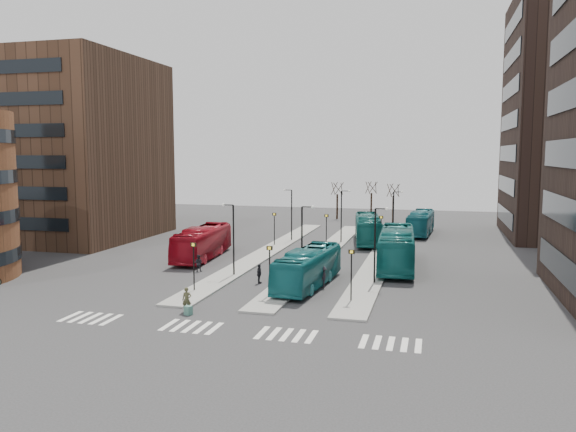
% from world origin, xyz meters
% --- Properties ---
extents(ground, '(160.00, 160.00, 0.00)m').
position_xyz_m(ground, '(0.00, 0.00, 0.00)').
color(ground, '#2A2A2D').
rests_on(ground, ground).
extents(island_left, '(2.50, 45.00, 0.15)m').
position_xyz_m(island_left, '(-4.00, 30.00, 0.07)').
color(island_left, gray).
rests_on(island_left, ground).
extents(island_mid, '(2.50, 45.00, 0.15)m').
position_xyz_m(island_mid, '(2.00, 30.00, 0.07)').
color(island_mid, gray).
rests_on(island_mid, ground).
extents(island_right, '(2.50, 45.00, 0.15)m').
position_xyz_m(island_right, '(8.00, 30.00, 0.07)').
color(island_right, gray).
rests_on(island_right, ground).
extents(suitcase, '(0.58, 0.53, 0.59)m').
position_xyz_m(suitcase, '(-2.25, 6.27, 0.30)').
color(suitcase, navy).
rests_on(suitcase, ground).
extents(red_bus, '(3.57, 11.66, 3.20)m').
position_xyz_m(red_bus, '(-9.30, 24.98, 1.60)').
color(red_bus, maroon).
rests_on(red_bus, ground).
extents(teal_bus_a, '(3.50, 11.04, 3.02)m').
position_xyz_m(teal_bus_a, '(3.59, 15.99, 1.51)').
color(teal_bus_a, '#15686D').
rests_on(teal_bus_a, ground).
extents(teal_bus_b, '(4.54, 12.18, 3.31)m').
position_xyz_m(teal_bus_b, '(5.61, 39.07, 1.66)').
color(teal_bus_b, '#125B58').
rests_on(teal_bus_b, ground).
extents(teal_bus_c, '(3.74, 13.21, 3.64)m').
position_xyz_m(teal_bus_c, '(9.87, 25.17, 1.82)').
color(teal_bus_c, '#146564').
rests_on(teal_bus_c, ground).
extents(teal_bus_d, '(3.41, 11.12, 3.05)m').
position_xyz_m(teal_bus_d, '(11.43, 47.76, 1.53)').
color(teal_bus_d, '#16636F').
rests_on(teal_bus_d, ground).
extents(traveller, '(0.70, 0.58, 1.66)m').
position_xyz_m(traveller, '(-2.62, 6.87, 0.83)').
color(traveller, '#444329').
rests_on(traveller, ground).
extents(commuter_a, '(0.77, 0.62, 1.51)m').
position_xyz_m(commuter_a, '(-7.13, 19.00, 0.76)').
color(commuter_a, black).
rests_on(commuter_a, ground).
extents(commuter_b, '(0.39, 0.93, 1.58)m').
position_xyz_m(commuter_b, '(-0.47, 15.95, 0.79)').
color(commuter_b, black).
rests_on(commuter_b, ground).
extents(commuter_c, '(0.65, 1.11, 1.70)m').
position_xyz_m(commuter_c, '(4.80, 15.90, 0.85)').
color(commuter_c, black).
rests_on(commuter_c, ground).
extents(crosswalk_stripes, '(22.35, 2.40, 0.01)m').
position_xyz_m(crosswalk_stripes, '(1.75, 4.00, 0.01)').
color(crosswalk_stripes, silver).
rests_on(crosswalk_stripes, ground).
extents(office_block, '(25.00, 20.12, 22.00)m').
position_xyz_m(office_block, '(-34.00, 33.98, 11.00)').
color(office_block, '#4B3222').
rests_on(office_block, ground).
extents(sign_poles, '(12.45, 22.12, 3.65)m').
position_xyz_m(sign_poles, '(1.60, 23.00, 2.41)').
color(sign_poles, black).
rests_on(sign_poles, ground).
extents(lamp_posts, '(14.04, 20.24, 6.12)m').
position_xyz_m(lamp_posts, '(2.64, 28.00, 3.58)').
color(lamp_posts, black).
rests_on(lamp_posts, ground).
extents(bare_trees, '(10.97, 8.14, 5.90)m').
position_xyz_m(bare_trees, '(2.67, 62.67, 2.72)').
color(bare_trees, black).
rests_on(bare_trees, ground).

